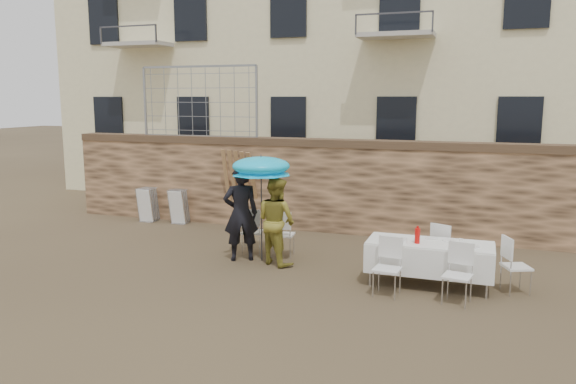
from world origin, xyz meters
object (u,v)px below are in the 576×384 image
(couple_chair_right, at_px, (283,233))
(table_chair_back, at_px, (444,248))
(umbrella, at_px, (261,169))
(table_chair_front_left, at_px, (387,268))
(couple_chair_left, at_px, (252,231))
(banquet_table, at_px, (430,245))
(woman_dress, at_px, (276,221))
(man_suit, at_px, (241,214))
(chair_stack_left, at_px, (151,203))
(table_chair_side, at_px, (516,265))
(table_chair_front_right, at_px, (457,274))
(chair_stack_right, at_px, (181,205))
(soda_bottle, at_px, (417,236))

(couple_chair_right, xyz_separation_m, table_chair_back, (3.19, -0.11, 0.00))
(umbrella, xyz_separation_m, table_chair_front_left, (2.69, -1.21, -1.36))
(couple_chair_left, relative_size, banquet_table, 0.46)
(woman_dress, bearing_deg, table_chair_front_left, -178.24)
(man_suit, height_order, couple_chair_left, man_suit)
(table_chair_front_left, distance_m, chair_stack_left, 7.78)
(man_suit, bearing_deg, table_chair_side, 147.47)
(umbrella, height_order, table_chair_front_right, umbrella)
(banquet_table, xyz_separation_m, table_chair_front_right, (0.50, -0.75, -0.25))
(table_chair_side, bearing_deg, chair_stack_right, 47.26)
(couple_chair_left, bearing_deg, chair_stack_right, -49.77)
(couple_chair_right, xyz_separation_m, banquet_table, (2.99, -0.91, 0.25))
(table_chair_front_left, xyz_separation_m, table_chair_front_right, (1.10, 0.00, 0.00))
(man_suit, distance_m, chair_stack_right, 3.89)
(soda_bottle, relative_size, table_chair_front_right, 0.27)
(couple_chair_left, relative_size, table_chair_front_right, 1.00)
(couple_chair_right, xyz_separation_m, soda_bottle, (2.79, -1.06, 0.43))
(umbrella, height_order, table_chair_front_left, umbrella)
(table_chair_front_right, xyz_separation_m, chair_stack_right, (-7.04, 3.71, -0.02))
(chair_stack_left, bearing_deg, table_chair_side, -17.92)
(couple_chair_right, bearing_deg, couple_chair_left, -6.16)
(umbrella, bearing_deg, table_chair_back, 5.58)
(couple_chair_left, bearing_deg, man_suit, 75.95)
(banquet_table, distance_m, table_chair_back, 0.86)
(couple_chair_right, height_order, chair_stack_left, couple_chair_right)
(woman_dress, distance_m, table_chair_back, 3.20)
(table_chair_front_right, height_order, table_chair_back, same)
(umbrella, relative_size, couple_chair_right, 2.03)
(table_chair_front_left, distance_m, table_chair_side, 2.17)
(chair_stack_right, bearing_deg, man_suit, -42.37)
(man_suit, height_order, chair_stack_right, man_suit)
(couple_chair_left, xyz_separation_m, couple_chair_right, (0.70, 0.00, 0.00))
(couple_chair_left, xyz_separation_m, banquet_table, (3.69, -0.91, 0.25))
(couple_chair_left, bearing_deg, table_chair_back, 164.35)
(couple_chair_left, xyz_separation_m, chair_stack_left, (-3.75, 2.05, -0.02))
(banquet_table, bearing_deg, table_chair_back, 75.96)
(table_chair_front_left, relative_size, chair_stack_right, 1.04)
(table_chair_front_right, distance_m, chair_stack_left, 8.77)
(woman_dress, bearing_deg, soda_bottle, -163.42)
(banquet_table, bearing_deg, couple_chair_right, 163.11)
(man_suit, distance_m, umbrella, 0.98)
(couple_chair_left, distance_m, soda_bottle, 3.67)
(woman_dress, height_order, couple_chair_left, woman_dress)
(chair_stack_left, bearing_deg, umbrella, -31.06)
(woman_dress, bearing_deg, table_chair_side, -156.33)
(table_chair_back, bearing_deg, table_chair_front_right, 125.37)
(man_suit, relative_size, couple_chair_right, 1.98)
(soda_bottle, height_order, table_chair_front_left, soda_bottle)
(man_suit, height_order, chair_stack_left, man_suit)
(woman_dress, xyz_separation_m, umbrella, (-0.35, 0.10, 0.98))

